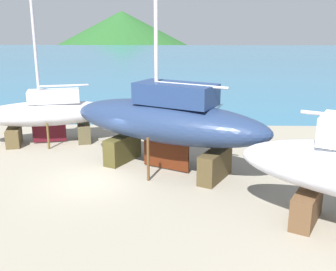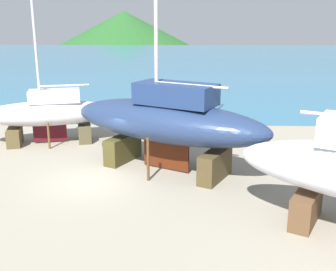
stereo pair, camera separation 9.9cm
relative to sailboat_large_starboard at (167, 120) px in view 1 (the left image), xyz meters
name	(u,v)px [view 1 (the left image)]	position (x,y,z in m)	size (l,w,h in m)	color
ground_plane	(87,195)	(-3.11, -2.99, -2.36)	(45.58, 45.58, 0.00)	gray
sea_water	(157,60)	(-3.11, 53.79, -2.36)	(154.98, 90.77, 0.01)	teal
headland_hill	(122,35)	(-25.71, 178.22, -2.36)	(86.81, 86.81, 21.88)	#265B25
sailboat_large_starboard	(167,120)	(0.00, 0.00, 0.00)	(9.96, 7.07, 17.50)	#453E1C
sailboat_small_center	(48,113)	(-6.71, 4.18, -0.62)	(7.93, 3.94, 12.86)	brown
worker	(224,126)	(3.20, 5.11, -1.54)	(0.48, 0.32, 1.60)	navy
timber_long_aft	(291,156)	(6.25, 1.97, -2.30)	(2.93, 0.22, 0.13)	brown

